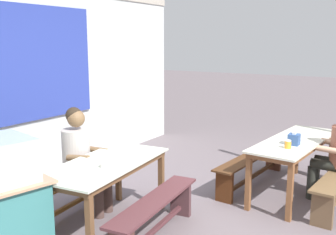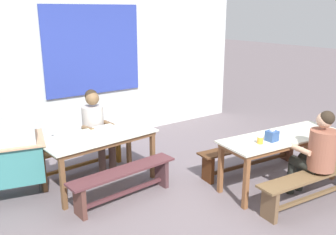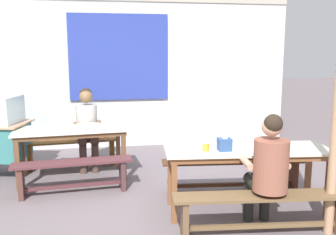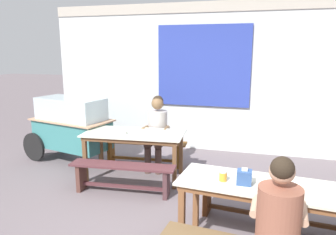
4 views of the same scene
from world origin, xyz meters
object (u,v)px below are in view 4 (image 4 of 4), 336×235
at_px(bench_far_back, 144,149).
at_px(food_cart, 71,125).
at_px(bench_far_front, 123,174).
at_px(person_near_front, 278,218).
at_px(dining_table_far, 134,137).
at_px(condiment_jar, 223,176).
at_px(dining_table_near, 274,193).
at_px(person_center_facing, 157,128).
at_px(soup_bowl, 123,132).
at_px(bench_near_back, 275,202).
at_px(tissue_box, 244,177).

height_order(bench_far_back, food_cart, food_cart).
xyz_separation_m(bench_far_back, bench_far_front, (0.11, -1.19, 0.01)).
bearing_deg(bench_far_front, person_near_front, -35.56).
distance_m(dining_table_far, condiment_jar, 2.18).
xyz_separation_m(dining_table_near, person_center_facing, (-1.85, 2.04, 0.04)).
distance_m(dining_table_far, person_near_front, 2.90).
xyz_separation_m(bench_far_back, person_center_facing, (0.26, -0.05, 0.42)).
relative_size(food_cart, soup_bowl, 15.59).
height_order(dining_table_far, bench_near_back, dining_table_far).
bearing_deg(soup_bowl, dining_table_far, 42.10).
relative_size(bench_far_front, person_center_facing, 1.22).
bearing_deg(food_cart, bench_far_back, 6.95).
distance_m(bench_far_front, person_near_front, 2.50).
relative_size(bench_far_front, person_near_front, 1.24).
bearing_deg(bench_far_front, soup_bowl, 111.39).
bearing_deg(tissue_box, condiment_jar, 174.44).
xyz_separation_m(food_cart, soup_bowl, (1.28, -0.55, 0.08)).
relative_size(person_near_front, condiment_jar, 12.04).
height_order(dining_table_near, bench_near_back, dining_table_near).
xyz_separation_m(dining_table_far, dining_table_near, (2.05, -1.50, 0.00)).
bearing_deg(bench_far_back, tissue_box, -49.59).
xyz_separation_m(bench_far_back, food_cart, (-1.36, -0.17, 0.40)).
relative_size(dining_table_near, person_center_facing, 1.52).
xyz_separation_m(dining_table_far, person_center_facing, (0.20, 0.54, 0.04)).
xyz_separation_m(person_center_facing, condiment_jar, (1.36, -2.07, 0.09)).
xyz_separation_m(person_center_facing, tissue_box, (1.56, -2.09, 0.11)).
height_order(dining_table_far, condiment_jar, condiment_jar).
distance_m(bench_far_back, person_center_facing, 0.50).
relative_size(bench_far_back, condiment_jar, 14.83).
bearing_deg(condiment_jar, bench_far_front, 148.42).
bearing_deg(dining_table_near, bench_far_back, 135.14).
relative_size(dining_table_far, food_cart, 0.85).
bearing_deg(tissue_box, bench_far_front, 151.07).
distance_m(person_near_front, person_center_facing, 3.18).
distance_m(dining_table_far, bench_near_back, 2.32).
distance_m(bench_far_front, soup_bowl, 0.70).
distance_m(bench_far_back, bench_far_front, 1.19).
relative_size(bench_far_back, soup_bowl, 12.43).
bearing_deg(tissue_box, food_cart, 148.18).
height_order(bench_far_back, condiment_jar, condiment_jar).
relative_size(dining_table_near, soup_bowl, 15.59).
bearing_deg(dining_table_near, bench_far_front, 155.68).
distance_m(food_cart, soup_bowl, 1.39).
bearing_deg(dining_table_near, tissue_box, -171.10).
relative_size(bench_far_back, food_cart, 0.80).
bearing_deg(dining_table_near, person_center_facing, 132.13).
distance_m(bench_far_front, condiment_jar, 1.84).
bearing_deg(dining_table_near, bench_near_back, 84.56).
bearing_deg(condiment_jar, food_cart, 146.71).
height_order(food_cart, soup_bowl, food_cart).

